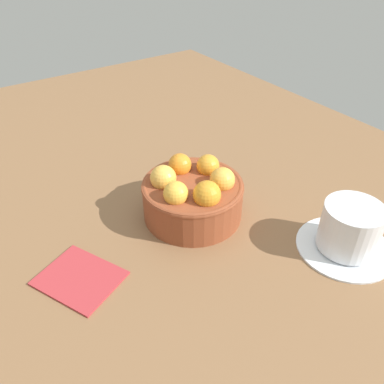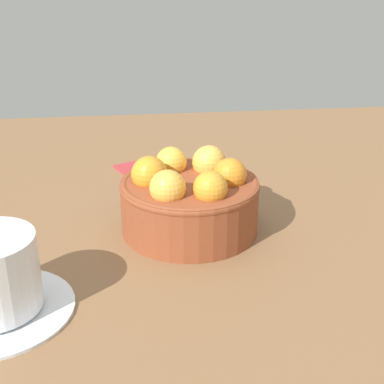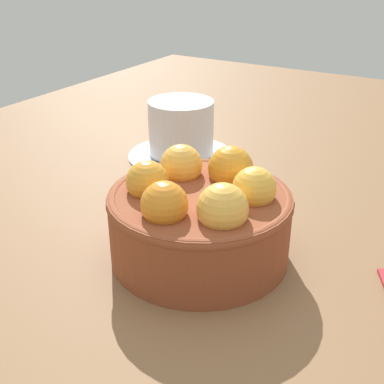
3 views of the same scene
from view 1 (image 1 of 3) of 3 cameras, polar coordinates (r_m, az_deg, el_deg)
name	(u,v)px [view 1 (image 1 of 3)]	position (r cm, az deg, el deg)	size (l,w,h in cm)	color
ground_plane	(193,223)	(62.99, 0.09, -4.47)	(146.70, 100.14, 3.45)	brown
terracotta_bowl	(193,194)	(59.48, 0.10, -0.36)	(15.33, 15.33, 8.70)	brown
coffee_cup	(349,231)	(58.17, 21.78, -5.29)	(13.35, 13.35, 7.22)	white
folded_napkin	(79,277)	(54.04, -15.97, -11.79)	(10.10, 8.12, 0.60)	#B23338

